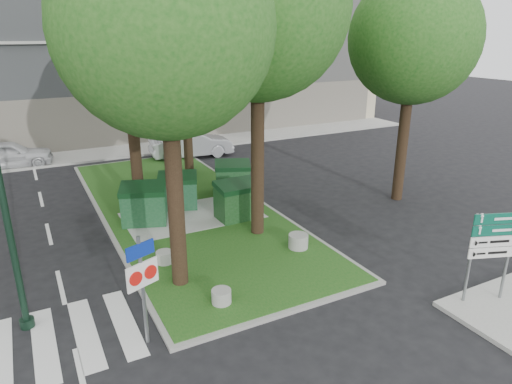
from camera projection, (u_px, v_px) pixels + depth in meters
ground at (271, 317)px, 11.40m from camera, size 120.00×120.00×0.00m
median_island at (184, 208)px, 18.28m from camera, size 6.00×16.00×0.12m
median_kerb at (184, 208)px, 18.28m from camera, size 6.30×16.30×0.10m
building_sidewalk at (116, 152)px, 26.83m from camera, size 42.00×3.00×0.12m
zebra_crossing at (105, 327)px, 11.00m from camera, size 5.00×3.00×0.01m
apartment_building at (81, 12)px, 30.45m from camera, size 41.00×12.00×16.00m
tree_median_near_left at (166, 6)px, 10.48m from camera, size 5.20×5.20×10.53m
tree_median_mid at (126, 25)px, 16.24m from camera, size 4.80×4.80×9.99m
tree_street_right at (416, 25)px, 17.28m from camera, size 5.00×5.00×10.06m
dumpster_a at (144, 204)px, 16.52m from camera, size 1.90×1.61×1.50m
dumpster_b at (178, 191)px, 18.02m from camera, size 1.79×1.53×1.41m
dumpster_c at (237, 200)px, 16.97m from camera, size 1.58×1.12×1.44m
dumpster_d at (233, 178)px, 19.70m from camera, size 1.80×1.55×1.40m
bollard_left at (165, 257)px, 13.80m from camera, size 0.51×0.51×0.36m
bollard_right at (298, 241)px, 14.75m from camera, size 0.64×0.64×0.46m
bollard_mid at (221, 296)px, 11.75m from camera, size 0.52×0.52×0.37m
litter_bin at (221, 176)px, 21.09m from camera, size 0.35×0.35×0.62m
traffic_sign_pole at (142, 276)px, 9.93m from camera, size 0.76×0.34×2.67m
directional_sign at (492, 243)px, 11.44m from camera, size 1.15×0.46×2.43m
car_white at (9, 154)px, 23.72m from camera, size 4.31×1.97×1.43m
car_silver at (191, 144)px, 25.78m from camera, size 4.75×2.02×1.52m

